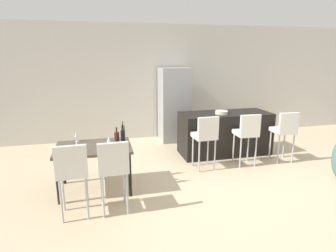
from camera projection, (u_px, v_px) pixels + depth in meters
The scene contains 18 objects.
ground_plane at pixel (227, 173), 5.29m from camera, with size 10.00×10.00×0.00m, color #C6B28E.
back_wall at pixel (185, 82), 7.53m from camera, with size 10.00×0.12×2.90m, color beige.
kitchen_island at pixel (225, 133), 6.24m from camera, with size 1.96×0.79×0.92m, color black.
bar_chair_left at pixel (206, 134), 5.28m from camera, with size 0.42×0.42×1.05m.
bar_chair_middle at pixel (247, 131), 5.48m from camera, with size 0.41×0.41×1.05m.
bar_chair_right at pixel (285, 129), 5.67m from camera, with size 0.42×0.42×1.05m.
dining_table at pixel (94, 151), 4.47m from camera, with size 1.17×0.83×0.74m.
dining_chair_near at pixel (72, 169), 3.67m from camera, with size 0.42×0.42×1.05m.
dining_chair_far at pixel (113, 165), 3.79m from camera, with size 0.42×0.42×1.05m.
wine_bottle_end at pixel (117, 138), 4.50m from camera, with size 0.08×0.08×0.29m.
wine_bottle_right at pixel (123, 133), 4.76m from camera, with size 0.06×0.06×0.33m.
wine_bottle_far at pixel (123, 138), 4.42m from camera, with size 0.07×0.07×0.35m.
wine_glass_left at pixel (77, 145), 4.12m from camera, with size 0.07×0.07×0.17m.
wine_glass_middle at pixel (76, 134), 4.67m from camera, with size 0.07×0.07×0.17m.
wine_glass_near at pixel (109, 139), 4.40m from camera, with size 0.07×0.07×0.17m.
refrigerator at pixel (174, 105), 7.15m from camera, with size 0.72×0.68×1.84m, color #939699.
fruit_bowl at pixel (221, 112), 6.00m from camera, with size 0.27×0.27×0.07m, color beige.
potted_plant at pixel (261, 123), 7.86m from camera, with size 0.33×0.33×0.53m.
Camera 1 is at (-2.23, -4.53, 2.13)m, focal length 30.22 mm.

